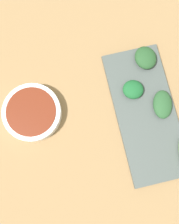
{
  "coord_description": "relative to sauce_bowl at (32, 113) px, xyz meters",
  "views": [
    {
      "loc": [
        -0.03,
        -0.09,
        0.68
      ],
      "look_at": [
        -0.0,
        0.0,
        0.05
      ],
      "focal_mm": 41.56,
      "sensor_mm": 36.0,
      "label": 1
    }
  ],
  "objects": [
    {
      "name": "tabletop",
      "position": [
        0.14,
        -0.04,
        -0.03
      ],
      "size": [
        2.1,
        2.1,
        0.02
      ],
      "primitive_type": "cube",
      "color": "#936F48",
      "rests_on": "ground"
    },
    {
      "name": "broccoli_leafy_1",
      "position": [
        0.26,
        -0.0,
        0.01
      ],
      "size": [
        0.06,
        0.06,
        0.02
      ],
      "primitive_type": "ellipsoid",
      "rotation": [
        0.0,
        0.0,
        -0.3
      ],
      "color": "#1A582B",
      "rests_on": "serving_plate"
    },
    {
      "name": "broccoli_leafy_3",
      "position": [
        0.32,
        -0.06,
        0.01
      ],
      "size": [
        0.06,
        0.08,
        0.02
      ],
      "primitive_type": "ellipsoid",
      "rotation": [
        0.0,
        0.0,
        -0.24
      ],
      "color": "#28512B",
      "rests_on": "serving_plate"
    },
    {
      "name": "broccoli_leafy_0",
      "position": [
        0.31,
        0.07,
        0.01
      ],
      "size": [
        0.06,
        0.07,
        0.03
      ],
      "primitive_type": "ellipsoid",
      "rotation": [
        0.0,
        0.0,
        0.09
      ],
      "color": "#254C27",
      "rests_on": "serving_plate"
    },
    {
      "name": "serving_plate",
      "position": [
        0.28,
        -0.07,
        -0.01
      ],
      "size": [
        0.15,
        0.35,
        0.01
      ],
      "primitive_type": "cube",
      "color": "#474F4C",
      "rests_on": "tabletop"
    },
    {
      "name": "sauce_bowl",
      "position": [
        0.0,
        0.0,
        0.0
      ],
      "size": [
        0.15,
        0.15,
        0.03
      ],
      "color": "white",
      "rests_on": "tabletop"
    }
  ]
}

